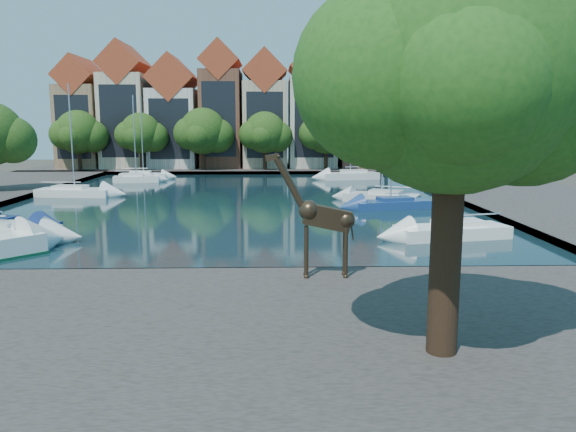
% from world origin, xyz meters
% --- Properties ---
extents(ground, '(160.00, 160.00, 0.00)m').
position_xyz_m(ground, '(0.00, 0.00, 0.00)').
color(ground, '#38332B').
rests_on(ground, ground).
extents(water_basin, '(38.00, 50.00, 0.08)m').
position_xyz_m(water_basin, '(0.00, 24.00, 0.04)').
color(water_basin, black).
rests_on(water_basin, ground).
extents(near_quay, '(50.00, 14.00, 0.50)m').
position_xyz_m(near_quay, '(0.00, -7.00, 0.25)').
color(near_quay, '#453F3C').
rests_on(near_quay, ground).
extents(far_quay, '(60.00, 16.00, 0.50)m').
position_xyz_m(far_quay, '(0.00, 56.00, 0.25)').
color(far_quay, '#453F3C').
rests_on(far_quay, ground).
extents(right_quay, '(14.00, 52.00, 0.50)m').
position_xyz_m(right_quay, '(25.00, 24.00, 0.25)').
color(right_quay, '#453F3C').
rests_on(right_quay, ground).
extents(plane_tree, '(8.32, 6.40, 10.62)m').
position_xyz_m(plane_tree, '(7.62, -9.01, 7.67)').
color(plane_tree, '#332114').
rests_on(plane_tree, near_quay).
extents(townhouse_west_end, '(5.44, 9.18, 14.93)m').
position_xyz_m(townhouse_west_end, '(-23.00, 55.99, 7.36)').
color(townhouse_west_end, '#937250').
rests_on(townhouse_west_end, far_quay).
extents(townhouse_west_mid, '(5.94, 9.18, 16.79)m').
position_xyz_m(townhouse_west_mid, '(-17.00, 55.99, 8.23)').
color(townhouse_west_mid, beige).
rests_on(townhouse_west_mid, far_quay).
extents(townhouse_west_inner, '(6.43, 9.18, 15.15)m').
position_xyz_m(townhouse_west_inner, '(-10.50, 55.99, 7.35)').
color(townhouse_west_inner, silver).
rests_on(townhouse_west_inner, far_quay).
extents(townhouse_center, '(5.44, 9.18, 16.93)m').
position_xyz_m(townhouse_center, '(-4.00, 55.99, 8.36)').
color(townhouse_center, brown).
rests_on(townhouse_center, far_quay).
extents(townhouse_east_inner, '(5.94, 9.18, 15.79)m').
position_xyz_m(townhouse_east_inner, '(2.00, 55.99, 7.73)').
color(townhouse_east_inner, tan).
rests_on(townhouse_east_inner, far_quay).
extents(townhouse_east_mid, '(6.43, 9.18, 16.65)m').
position_xyz_m(townhouse_east_mid, '(8.50, 55.99, 8.10)').
color(townhouse_east_mid, beige).
rests_on(townhouse_east_mid, far_quay).
extents(townhouse_east_end, '(5.44, 9.18, 14.43)m').
position_xyz_m(townhouse_east_end, '(15.00, 55.99, 7.11)').
color(townhouse_east_end, brown).
rests_on(townhouse_east_end, far_quay).
extents(far_tree_far_west, '(7.28, 5.60, 7.68)m').
position_xyz_m(far_tree_far_west, '(-21.90, 50.49, 5.18)').
color(far_tree_far_west, '#332114').
rests_on(far_tree_far_west, far_quay).
extents(far_tree_west, '(6.76, 5.20, 7.36)m').
position_xyz_m(far_tree_west, '(-13.91, 50.49, 5.08)').
color(far_tree_west, '#332114').
rests_on(far_tree_west, far_quay).
extents(far_tree_mid_west, '(7.80, 6.00, 8.00)m').
position_xyz_m(far_tree_mid_west, '(-5.89, 50.49, 5.29)').
color(far_tree_mid_west, '#332114').
rests_on(far_tree_mid_west, far_quay).
extents(far_tree_mid_east, '(7.02, 5.40, 7.52)m').
position_xyz_m(far_tree_mid_east, '(2.10, 50.49, 5.13)').
color(far_tree_mid_east, '#332114').
rests_on(far_tree_mid_east, far_quay).
extents(far_tree_east, '(7.54, 5.80, 7.84)m').
position_xyz_m(far_tree_east, '(10.11, 50.49, 5.24)').
color(far_tree_east, '#332114').
rests_on(far_tree_east, far_quay).
extents(far_tree_far_east, '(6.76, 5.20, 7.36)m').
position_xyz_m(far_tree_far_east, '(18.09, 50.49, 5.08)').
color(far_tree_far_east, '#332114').
rests_on(far_tree_far_east, far_quay).
extents(giraffe_statue, '(3.39, 0.58, 4.87)m').
position_xyz_m(giraffe_statue, '(4.89, -1.50, 2.89)').
color(giraffe_statue, '#322519').
rests_on(giraffe_statue, near_quay).
extents(sailboat_left_c, '(6.64, 2.82, 9.80)m').
position_xyz_m(sailboat_left_c, '(-14.59, 26.99, 0.60)').
color(sailboat_left_c, white).
rests_on(sailboat_left_c, water_basin).
extents(sailboat_left_d, '(5.07, 2.48, 9.40)m').
position_xyz_m(sailboat_left_d, '(-12.00, 38.92, 0.63)').
color(sailboat_left_d, white).
rests_on(sailboat_left_d, water_basin).
extents(sailboat_left_e, '(5.39, 2.09, 9.53)m').
position_xyz_m(sailboat_left_e, '(-12.00, 42.41, 0.62)').
color(sailboat_left_e, white).
rests_on(sailboat_left_e, water_basin).
extents(sailboat_right_a, '(6.63, 3.41, 10.91)m').
position_xyz_m(sailboat_right_a, '(13.16, 7.87, 0.63)').
color(sailboat_right_a, white).
rests_on(sailboat_right_a, water_basin).
extents(sailboat_right_b, '(6.17, 3.37, 8.83)m').
position_xyz_m(sailboat_right_b, '(12.00, 19.06, 0.54)').
color(sailboat_right_b, navy).
rests_on(sailboat_right_b, water_basin).
extents(sailboat_right_c, '(6.39, 4.47, 9.72)m').
position_xyz_m(sailboat_right_c, '(12.00, 22.64, 0.62)').
color(sailboat_right_c, silver).
rests_on(sailboat_right_c, water_basin).
extents(sailboat_right_d, '(6.76, 3.36, 10.22)m').
position_xyz_m(sailboat_right_d, '(12.00, 41.63, 0.68)').
color(sailboat_right_d, silver).
rests_on(sailboat_right_d, water_basin).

